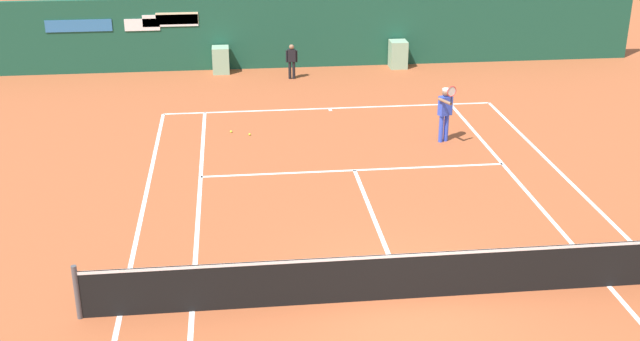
{
  "coord_description": "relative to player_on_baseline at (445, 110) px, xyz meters",
  "views": [
    {
      "loc": [
        -3.08,
        -12.78,
        7.97
      ],
      "look_at": [
        -1.12,
        4.55,
        0.8
      ],
      "focal_mm": 44.98,
      "sensor_mm": 36.0,
      "label": 1
    }
  ],
  "objects": [
    {
      "name": "sponsor_back_wall",
      "position": [
        -2.89,
        8.71,
        0.35
      ],
      "size": [
        25.0,
        1.02,
        2.7
      ],
      "color": "#194C38",
      "rests_on": "ground_plane"
    },
    {
      "name": "tennis_ball_near_service_line",
      "position": [
        -6.05,
        1.45,
        -0.92
      ],
      "size": [
        0.07,
        0.07,
        0.07
      ],
      "primitive_type": "sphere",
      "color": "#CCE033",
      "rests_on": "ground_plane"
    },
    {
      "name": "tennis_ball_by_sideline",
      "position": [
        -5.51,
        1.15,
        -0.92
      ],
      "size": [
        0.07,
        0.07,
        0.07
      ],
      "primitive_type": "sphere",
      "color": "#CCE033",
      "rests_on": "ground_plane"
    },
    {
      "name": "player_on_baseline",
      "position": [
        0.0,
        0.0,
        0.0
      ],
      "size": [
        0.49,
        0.81,
        1.81
      ],
      "rotation": [
        0.0,
        0.0,
        3.53
      ],
      "color": "blue",
      "rests_on": "ground_plane"
    },
    {
      "name": "ball_kid_centre_post",
      "position": [
        -3.79,
        7.07,
        -0.23
      ],
      "size": [
        0.42,
        0.18,
        1.26
      ],
      "rotation": [
        0.0,
        0.0,
        3.09
      ],
      "color": "black",
      "rests_on": "ground_plane"
    },
    {
      "name": "ground_plane",
      "position": [
        -2.86,
        -7.69,
        -0.95
      ],
      "size": [
        80.0,
        80.0,
        0.01
      ],
      "color": "#A8512D"
    },
    {
      "name": "tennis_net",
      "position": [
        -2.86,
        -8.26,
        -0.45
      ],
      "size": [
        12.1,
        0.1,
        1.07
      ],
      "color": "#4C4C51",
      "rests_on": "ground_plane"
    }
  ]
}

